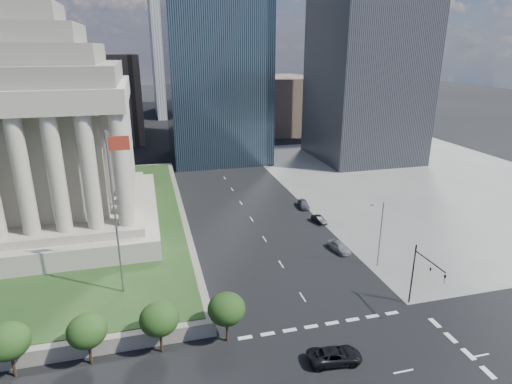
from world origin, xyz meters
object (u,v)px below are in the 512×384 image
object	(u,v)px
parked_sedan_near	(339,247)
parked_sedan_far	(304,204)
traffic_signal_ne	(423,272)
street_lamp_north	(380,231)
parked_sedan_mid	(319,219)
flagpole	(116,206)
war_memorial	(34,109)
pickup_truck	(335,356)

from	to	relation	value
parked_sedan_near	parked_sedan_far	size ratio (longest dim) A/B	1.00
traffic_signal_ne	parked_sedan_near	world-z (taller)	traffic_signal_ne
street_lamp_north	parked_sedan_mid	world-z (taller)	street_lamp_north
traffic_signal_ne	street_lamp_north	bearing A→B (deg)	85.81
flagpole	parked_sedan_far	xyz separation A→B (m)	(33.33, 26.21, -12.34)
war_memorial	parked_sedan_mid	world-z (taller)	war_memorial
parked_sedan_mid	traffic_signal_ne	bearing A→B (deg)	-97.65
traffic_signal_ne	parked_sedan_near	size ratio (longest dim) A/B	1.77
traffic_signal_ne	parked_sedan_far	bearing A→B (deg)	91.57
street_lamp_north	flagpole	bearing A→B (deg)	-178.37
street_lamp_north	parked_sedan_mid	bearing A→B (deg)	96.04
war_memorial	pickup_truck	bearing A→B (deg)	-50.54
traffic_signal_ne	parked_sedan_far	world-z (taller)	traffic_signal_ne
flagpole	street_lamp_north	bearing A→B (deg)	1.63
parked_sedan_near	parked_sedan_far	bearing A→B (deg)	76.63
pickup_truck	traffic_signal_ne	bearing A→B (deg)	-61.22
traffic_signal_ne	pickup_truck	distance (m)	15.38
pickup_truck	parked_sedan_far	distance (m)	44.06
war_memorial	parked_sedan_far	distance (m)	50.01
traffic_signal_ne	street_lamp_north	xyz separation A→B (m)	(0.83, 11.30, 0.41)
parked_sedan_near	parked_sedan_mid	distance (m)	11.57
traffic_signal_ne	parked_sedan_far	xyz separation A→B (m)	(-1.00, 36.51, -4.48)
parked_sedan_near	parked_sedan_far	xyz separation A→B (m)	(1.37, 19.43, 0.00)
war_memorial	pickup_truck	distance (m)	55.79
pickup_truck	street_lamp_north	bearing A→B (deg)	-34.29
street_lamp_north	parked_sedan_far	xyz separation A→B (m)	(-1.83, 25.21, -4.89)
street_lamp_north	parked_sedan_near	world-z (taller)	street_lamp_north
war_memorial	flagpole	distance (m)	28.16
traffic_signal_ne	parked_sedan_near	distance (m)	17.82
flagpole	pickup_truck	size ratio (longest dim) A/B	3.60
parked_sedan_near	parked_sedan_mid	world-z (taller)	parked_sedan_near
flagpole	parked_sedan_far	world-z (taller)	flagpole
street_lamp_north	war_memorial	bearing A→B (deg)	154.08
traffic_signal_ne	pickup_truck	xyz separation A→B (m)	(-13.56, -5.72, -4.48)
flagpole	street_lamp_north	xyz separation A→B (m)	(35.16, 1.00, -7.45)
parked_sedan_far	street_lamp_north	bearing A→B (deg)	-78.29
flagpole	street_lamp_north	distance (m)	35.95
flagpole	parked_sedan_near	world-z (taller)	flagpole
parked_sedan_near	street_lamp_north	bearing A→B (deg)	-70.35
flagpole	traffic_signal_ne	distance (m)	36.69
parked_sedan_mid	street_lamp_north	bearing A→B (deg)	-93.61
pickup_truck	parked_sedan_mid	xyz separation A→B (m)	(12.56, 34.29, -0.16)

